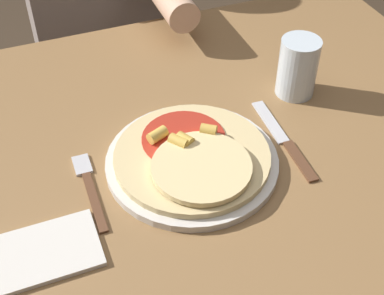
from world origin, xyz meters
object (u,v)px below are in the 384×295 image
dining_table (199,192)px  fork (89,186)px  person_diner (99,12)px  pizza (193,157)px  knife (284,140)px  plate (192,162)px  drinking_glass (298,67)px

dining_table → fork: 0.23m
dining_table → person_diner: bearing=91.1°
pizza → fork: (-0.17, 0.02, -0.02)m
pizza → knife: size_ratio=1.19×
plate → pizza: 0.02m
fork → person_diner: person_diner is taller
plate → drinking_glass: drinking_glass is taller
dining_table → person_diner: (-0.01, 0.71, 0.01)m
knife → person_diner: bearing=102.2°
plate → dining_table: bearing=50.1°
pizza → fork: bearing=173.8°
plate → person_diner: (0.01, 0.74, -0.11)m
fork → drinking_glass: size_ratio=1.51×
plate → knife: (0.17, -0.00, -0.00)m
drinking_glass → person_diner: 0.69m
dining_table → drinking_glass: (0.23, 0.09, 0.17)m
plate → fork: plate is taller
dining_table → pizza: bearing=-125.4°
pizza → knife: bearing=0.4°
dining_table → knife: knife is taller
dining_table → drinking_glass: size_ratio=9.97×
drinking_glass → fork: bearing=-166.6°
person_diner → drinking_glass: bearing=-68.3°
pizza → person_diner: bearing=89.1°
plate → pizza: size_ratio=1.11×
knife → drinking_glass: drinking_glass is taller
dining_table → person_diner: 0.71m
plate → fork: bearing=175.7°
fork → person_diner: size_ratio=0.15×
drinking_glass → pizza: bearing=-154.9°
fork → pizza: bearing=-6.2°
knife → person_diner: size_ratio=0.19×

